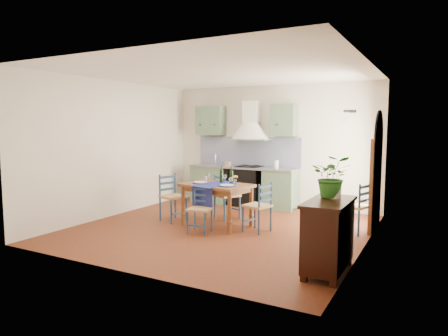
{
  "coord_description": "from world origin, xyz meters",
  "views": [
    {
      "loc": [
        3.44,
        -6.25,
        1.86
      ],
      "look_at": [
        -0.09,
        0.3,
        1.08
      ],
      "focal_mm": 32.0,
      "sensor_mm": 36.0,
      "label": 1
    }
  ],
  "objects_px": {
    "chair_near": "(200,209)",
    "potted_plant": "(332,176)",
    "sideboard": "(328,233)",
    "dining_table": "(217,189)"
  },
  "relations": [
    {
      "from": "chair_near",
      "to": "potted_plant",
      "type": "height_order",
      "value": "potted_plant"
    },
    {
      "from": "sideboard",
      "to": "chair_near",
      "type": "bearing_deg",
      "value": 160.49
    },
    {
      "from": "chair_near",
      "to": "potted_plant",
      "type": "relative_size",
      "value": 1.45
    },
    {
      "from": "sideboard",
      "to": "potted_plant",
      "type": "bearing_deg",
      "value": 94.76
    },
    {
      "from": "chair_near",
      "to": "potted_plant",
      "type": "xyz_separation_m",
      "value": [
        2.42,
        -0.65,
        0.8
      ]
    },
    {
      "from": "chair_near",
      "to": "sideboard",
      "type": "distance_m",
      "value": 2.59
    },
    {
      "from": "dining_table",
      "to": "sideboard",
      "type": "bearing_deg",
      "value": -30.48
    },
    {
      "from": "potted_plant",
      "to": "chair_near",
      "type": "bearing_deg",
      "value": 164.92
    },
    {
      "from": "chair_near",
      "to": "sideboard",
      "type": "xyz_separation_m",
      "value": [
        2.44,
        -0.87,
        0.09
      ]
    },
    {
      "from": "dining_table",
      "to": "sideboard",
      "type": "xyz_separation_m",
      "value": [
        2.42,
        -1.43,
        -0.19
      ]
    }
  ]
}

